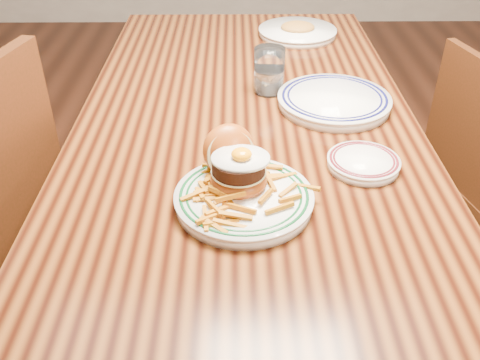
{
  "coord_description": "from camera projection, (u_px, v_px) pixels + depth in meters",
  "views": [
    {
      "loc": [
        -0.03,
        -1.22,
        1.38
      ],
      "look_at": [
        -0.02,
        -0.38,
        0.8
      ],
      "focal_mm": 40.0,
      "sensor_mm": 36.0,
      "label": 1
    }
  ],
  "objects": [
    {
      "name": "water_glass",
      "position": [
        269.0,
        73.0,
        1.44
      ],
      "size": [
        0.08,
        0.08,
        0.12
      ],
      "color": "white",
      "rests_on": "table"
    },
    {
      "name": "floor",
      "position": [
        245.0,
        312.0,
        1.79
      ],
      "size": [
        6.0,
        6.0,
        0.0
      ],
      "primitive_type": "plane",
      "color": "black",
      "rests_on": "ground"
    },
    {
      "name": "table",
      "position": [
        246.0,
        142.0,
        1.42
      ],
      "size": [
        0.85,
        1.6,
        0.75
      ],
      "color": "black",
      "rests_on": "floor"
    },
    {
      "name": "far_plate",
      "position": [
        297.0,
        31.0,
        1.82
      ],
      "size": [
        0.26,
        0.26,
        0.05
      ],
      "rotation": [
        0.0,
        0.0,
        0.29
      ],
      "color": "white",
      "rests_on": "table"
    },
    {
      "name": "rear_plate",
      "position": [
        334.0,
        100.0,
        1.38
      ],
      "size": [
        0.29,
        0.29,
        0.03
      ],
      "rotation": [
        0.0,
        0.0,
        0.3
      ],
      "color": "white",
      "rests_on": "table"
    },
    {
      "name": "side_plate",
      "position": [
        363.0,
        162.0,
        1.15
      ],
      "size": [
        0.16,
        0.16,
        0.02
      ],
      "rotation": [
        0.0,
        0.0,
        -0.19
      ],
      "color": "white",
      "rests_on": "table"
    },
    {
      "name": "main_plate",
      "position": [
        241.0,
        186.0,
        1.04
      ],
      "size": [
        0.27,
        0.29,
        0.13
      ],
      "rotation": [
        0.0,
        0.0,
        0.31
      ],
      "color": "white",
      "rests_on": "table"
    }
  ]
}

